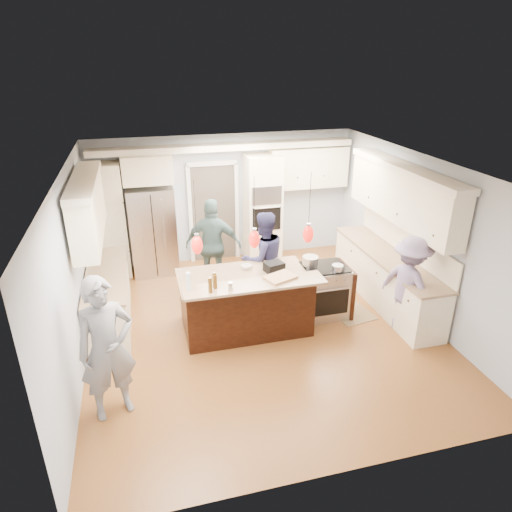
{
  "coord_description": "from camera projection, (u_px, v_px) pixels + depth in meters",
  "views": [
    {
      "loc": [
        -1.72,
        -6.22,
        4.17
      ],
      "look_at": [
        0.0,
        0.35,
        1.15
      ],
      "focal_mm": 32.0,
      "sensor_mm": 36.0,
      "label": 1
    }
  ],
  "objects": [
    {
      "name": "refrigerator",
      "position": [
        153.0,
        231.0,
        9.2
      ],
      "size": [
        0.9,
        0.7,
        1.8
      ],
      "primitive_type": "cube",
      "color": "#B7B7BC",
      "rests_on": "ground"
    },
    {
      "name": "person_bar_end",
      "position": [
        107.0,
        349.0,
        5.44
      ],
      "size": [
        0.79,
        0.64,
        1.88
      ],
      "primitive_type": "imported",
      "rotation": [
        0.0,
        0.0,
        0.31
      ],
      "color": "slate",
      "rests_on": "ground"
    },
    {
      "name": "back_upper_cabinets",
      "position": [
        190.0,
        189.0,
        9.18
      ],
      "size": [
        5.3,
        0.61,
        2.54
      ],
      "color": "#F8EEC9",
      "rests_on": "ground"
    },
    {
      "name": "ground_plane",
      "position": [
        261.0,
        327.0,
        7.59
      ],
      "size": [
        6.0,
        6.0,
        0.0
      ],
      "primitive_type": "plane",
      "color": "brown",
      "rests_on": "ground"
    },
    {
      "name": "left_cabinets",
      "position": [
        102.0,
        266.0,
        7.31
      ],
      "size": [
        0.64,
        2.3,
        2.51
      ],
      "color": "#F8EEC9",
      "rests_on": "ground"
    },
    {
      "name": "beer_bottle_b",
      "position": [
        210.0,
        285.0,
        6.31
      ],
      "size": [
        0.07,
        0.07,
        0.23
      ],
      "primitive_type": "cylinder",
      "rotation": [
        0.0,
        0.0,
        -0.35
      ],
      "color": "#4A2F0D",
      "rests_on": "kitchen_island"
    },
    {
      "name": "water_bottle",
      "position": [
        189.0,
        281.0,
        6.37
      ],
      "size": [
        0.08,
        0.08,
        0.27
      ],
      "primitive_type": "cylinder",
      "rotation": [
        0.0,
        0.0,
        0.23
      ],
      "color": "silver",
      "rests_on": "kitchen_island"
    },
    {
      "name": "pendant_lights",
      "position": [
        254.0,
        239.0,
        6.35
      ],
      "size": [
        1.75,
        0.15,
        1.03
      ],
      "color": "black",
      "rests_on": "ground"
    },
    {
      "name": "kitchen_island",
      "position": [
        246.0,
        302.0,
        7.4
      ],
      "size": [
        2.1,
        1.46,
        1.12
      ],
      "color": "black",
      "rests_on": "ground"
    },
    {
      "name": "right_counter_run",
      "position": [
        391.0,
        248.0,
        7.99
      ],
      "size": [
        0.64,
        3.1,
        2.51
      ],
      "color": "#F8EEC9",
      "rests_on": "ground"
    },
    {
      "name": "oven_column",
      "position": [
        263.0,
        209.0,
        9.66
      ],
      "size": [
        0.72,
        0.69,
        2.3
      ],
      "color": "#F8EEC9",
      "rests_on": "ground"
    },
    {
      "name": "room_shell",
      "position": [
        262.0,
        225.0,
        6.85
      ],
      "size": [
        5.54,
        6.04,
        2.72
      ],
      "color": "#B2BCC6",
      "rests_on": "ground"
    },
    {
      "name": "pot_large",
      "position": [
        310.0,
        261.0,
        7.62
      ],
      "size": [
        0.27,
        0.27,
        0.16
      ],
      "primitive_type": "cylinder",
      "color": "#B7B7BC",
      "rests_on": "island_range"
    },
    {
      "name": "drink_can",
      "position": [
        230.0,
        286.0,
        6.4
      ],
      "size": [
        0.08,
        0.08,
        0.12
      ],
      "primitive_type": "cylinder",
      "rotation": [
        0.0,
        0.0,
        0.35
      ],
      "color": "#B7B7BC",
      "rests_on": "kitchen_island"
    },
    {
      "name": "pot_small",
      "position": [
        338.0,
        268.0,
        7.46
      ],
      "size": [
        0.19,
        0.19,
        0.09
      ],
      "primitive_type": "cylinder",
      "color": "#B7B7BC",
      "rests_on": "island_range"
    },
    {
      "name": "person_far_right",
      "position": [
        213.0,
        245.0,
        8.53
      ],
      "size": [
        1.13,
        0.73,
        1.78
      ],
      "primitive_type": "imported",
      "rotation": [
        0.0,
        0.0,
        2.84
      ],
      "color": "#4B6A68",
      "rests_on": "ground"
    },
    {
      "name": "island_range",
      "position": [
        324.0,
        291.0,
        7.8
      ],
      "size": [
        0.82,
        0.71,
        0.92
      ],
      "color": "#B7B7BC",
      "rests_on": "ground"
    },
    {
      "name": "beer_bottle_c",
      "position": [
        215.0,
        280.0,
        6.46
      ],
      "size": [
        0.07,
        0.07,
        0.23
      ],
      "primitive_type": "cylinder",
      "rotation": [
        0.0,
        0.0,
        0.2
      ],
      "color": "#4A2F0D",
      "rests_on": "kitchen_island"
    },
    {
      "name": "cutting_board",
      "position": [
        280.0,
        277.0,
        6.76
      ],
      "size": [
        0.53,
        0.46,
        0.03
      ],
      "primitive_type": "cube",
      "rotation": [
        0.0,
        0.0,
        0.38
      ],
      "color": "#B27E52",
      "rests_on": "kitchen_island"
    },
    {
      "name": "floor_rug",
      "position": [
        348.0,
        310.0,
        8.09
      ],
      "size": [
        0.78,
        1.02,
        0.01
      ],
      "primitive_type": "cube",
      "rotation": [
        0.0,
        0.0,
        0.17
      ],
      "color": "olive",
      "rests_on": "ground"
    },
    {
      "name": "person_far_left",
      "position": [
        263.0,
        258.0,
        8.06
      ],
      "size": [
        0.96,
        0.82,
        1.72
      ],
      "primitive_type": "imported",
      "rotation": [
        0.0,
        0.0,
        3.37
      ],
      "color": "navy",
      "rests_on": "ground"
    },
    {
      "name": "beer_bottle_a",
      "position": [
        215.0,
        282.0,
        6.43
      ],
      "size": [
        0.06,
        0.06,
        0.21
      ],
      "primitive_type": "cylinder",
      "rotation": [
        0.0,
        0.0,
        -0.28
      ],
      "color": "#4A2F0D",
      "rests_on": "kitchen_island"
    },
    {
      "name": "person_range_side",
      "position": [
        409.0,
        285.0,
        7.21
      ],
      "size": [
        0.92,
        1.2,
        1.64
      ],
      "primitive_type": "imported",
      "rotation": [
        0.0,
        0.0,
        1.9
      ],
      "color": "gray",
      "rests_on": "ground"
    }
  ]
}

